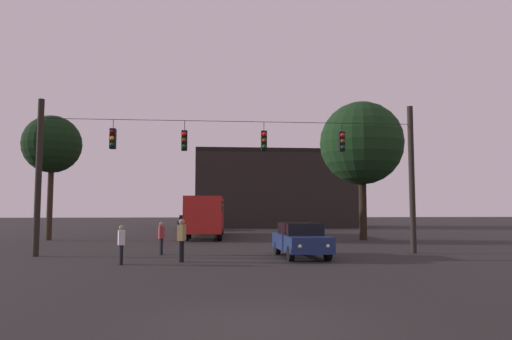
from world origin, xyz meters
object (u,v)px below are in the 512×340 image
object	(u,v)px
pedestrian_crossing_left	(182,237)
tree_left_silhouette	(362,144)
pedestrian_crossing_center	(161,236)
tree_behind_building	(52,145)
car_near_right	(301,239)
city_bus	(206,212)
pedestrian_crossing_right	(121,243)
car_far_left	(188,222)

from	to	relation	value
pedestrian_crossing_left	tree_left_silhouette	xyz separation A→B (m)	(11.58, 12.40, 5.74)
pedestrian_crossing_center	tree_behind_building	bearing A→B (deg)	129.08
car_near_right	pedestrian_crossing_center	bearing A→B (deg)	165.02
pedestrian_crossing_left	car_near_right	bearing A→B (deg)	15.13
city_bus	pedestrian_crossing_right	distance (m)	17.52
city_bus	pedestrian_crossing_right	world-z (taller)	city_bus
city_bus	car_near_right	world-z (taller)	city_bus
city_bus	tree_behind_building	bearing A→B (deg)	-166.50
pedestrian_crossing_center	tree_behind_building	world-z (taller)	tree_behind_building
car_near_right	tree_left_silhouette	distance (m)	14.06
pedestrian_crossing_left	pedestrian_crossing_center	bearing A→B (deg)	110.69
car_far_left	tree_behind_building	distance (m)	17.61
tree_left_silhouette	pedestrian_crossing_left	bearing A→B (deg)	-133.05
city_bus	tree_behind_building	size ratio (longest dim) A/B	1.28
pedestrian_crossing_right	car_far_left	bearing A→B (deg)	88.18
tree_left_silhouette	pedestrian_crossing_right	bearing A→B (deg)	-136.67
city_bus	tree_left_silhouette	distance (m)	12.65
city_bus	tree_behind_building	xyz separation A→B (m)	(-10.71, -2.57, 4.73)
city_bus	pedestrian_crossing_right	size ratio (longest dim) A/B	7.31
tree_left_silhouette	tree_behind_building	xyz separation A→B (m)	(-21.62, 1.62, -0.13)
car_near_right	tree_behind_building	size ratio (longest dim) A/B	0.51
car_far_left	pedestrian_crossing_right	xyz separation A→B (m)	(-0.92, -28.84, 0.05)
city_bus	pedestrian_crossing_right	xyz separation A→B (m)	(-2.94, -17.24, -1.02)
car_far_left	tree_behind_building	bearing A→B (deg)	-121.54
car_near_right	pedestrian_crossing_center	world-z (taller)	pedestrian_crossing_center
city_bus	car_near_right	bearing A→B (deg)	-73.58
car_near_right	tree_behind_building	bearing A→B (deg)	140.28
pedestrian_crossing_left	pedestrian_crossing_right	bearing A→B (deg)	-163.78
pedestrian_crossing_center	tree_left_silhouette	bearing A→B (deg)	36.16
city_bus	car_far_left	size ratio (longest dim) A/B	2.53
pedestrian_crossing_center	tree_left_silhouette	size ratio (longest dim) A/B	0.16
city_bus	pedestrian_crossing_center	size ratio (longest dim) A/B	7.24
car_far_left	tree_left_silhouette	world-z (taller)	tree_left_silhouette
car_far_left	tree_left_silhouette	distance (m)	21.24
car_far_left	pedestrian_crossing_center	world-z (taller)	pedestrian_crossing_center
car_near_right	car_far_left	distance (m)	27.56
pedestrian_crossing_left	pedestrian_crossing_center	xyz separation A→B (m)	(-1.16, 3.08, -0.13)
tree_left_silhouette	car_near_right	bearing A→B (deg)	-120.29
pedestrian_crossing_right	pedestrian_crossing_center	bearing A→B (deg)	73.64
tree_behind_building	tree_left_silhouette	bearing A→B (deg)	-4.27
city_bus	tree_left_silhouette	bearing A→B (deg)	-21.01
car_far_left	pedestrian_crossing_left	size ratio (longest dim) A/B	2.52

